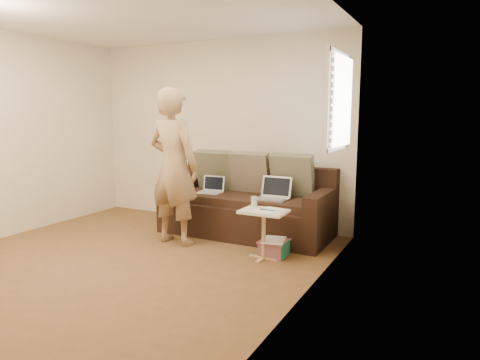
% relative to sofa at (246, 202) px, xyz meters
% --- Properties ---
extents(floor, '(4.50, 4.50, 0.00)m').
position_rel_sofa_xyz_m(floor, '(-0.70, -1.77, -0.42)').
color(floor, brown).
rests_on(floor, ground).
extents(ceiling, '(4.50, 4.50, 0.00)m').
position_rel_sofa_xyz_m(ceiling, '(-0.70, -1.77, 2.18)').
color(ceiling, white).
rests_on(ceiling, wall_back).
extents(wall_back, '(4.00, 0.00, 4.00)m').
position_rel_sofa_xyz_m(wall_back, '(-0.70, 0.48, 0.87)').
color(wall_back, beige).
rests_on(wall_back, ground).
extents(wall_right, '(0.00, 4.50, 4.50)m').
position_rel_sofa_xyz_m(wall_right, '(1.30, -1.77, 0.87)').
color(wall_right, beige).
rests_on(wall_right, ground).
extents(window_blinds, '(0.12, 0.88, 1.08)m').
position_rel_sofa_xyz_m(window_blinds, '(1.25, -0.27, 1.28)').
color(window_blinds, white).
rests_on(window_blinds, wall_right).
extents(sofa, '(2.20, 0.95, 0.85)m').
position_rel_sofa_xyz_m(sofa, '(0.00, 0.00, 0.00)').
color(sofa, black).
rests_on(sofa, ground).
extents(pillow_left, '(0.55, 0.29, 0.57)m').
position_rel_sofa_xyz_m(pillow_left, '(-0.60, 0.23, 0.37)').
color(pillow_left, '#53533D').
rests_on(pillow_left, sofa).
extents(pillow_mid, '(0.55, 0.27, 0.57)m').
position_rel_sofa_xyz_m(pillow_mid, '(-0.05, 0.22, 0.37)').
color(pillow_mid, '#6F634F').
rests_on(pillow_mid, sofa).
extents(pillow_right, '(0.55, 0.28, 0.57)m').
position_rel_sofa_xyz_m(pillow_right, '(0.55, 0.22, 0.37)').
color(pillow_right, '#53533D').
rests_on(pillow_right, sofa).
extents(laptop_silver, '(0.40, 0.29, 0.26)m').
position_rel_sofa_xyz_m(laptop_silver, '(0.41, -0.13, 0.10)').
color(laptop_silver, '#B7BABC').
rests_on(laptop_silver, sofa).
extents(laptop_white, '(0.32, 0.25, 0.22)m').
position_rel_sofa_xyz_m(laptop_white, '(-0.50, -0.07, 0.10)').
color(laptop_white, white).
rests_on(laptop_white, sofa).
extents(person, '(0.72, 0.51, 1.88)m').
position_rel_sofa_xyz_m(person, '(-0.60, -0.74, 0.52)').
color(person, '#9F8257').
rests_on(person, ground).
extents(side_table, '(0.49, 0.35, 0.54)m').
position_rel_sofa_xyz_m(side_table, '(0.60, -0.79, -0.15)').
color(side_table, silver).
rests_on(side_table, ground).
extents(drinking_glass, '(0.07, 0.07, 0.12)m').
position_rel_sofa_xyz_m(drinking_glass, '(0.44, -0.69, 0.18)').
color(drinking_glass, silver).
rests_on(drinking_glass, side_table).
extents(scissors, '(0.20, 0.16, 0.02)m').
position_rel_sofa_xyz_m(scissors, '(0.64, -0.79, 0.13)').
color(scissors, silver).
rests_on(scissors, side_table).
extents(paper_on_table, '(0.25, 0.33, 0.00)m').
position_rel_sofa_xyz_m(paper_on_table, '(0.65, -0.76, 0.12)').
color(paper_on_table, white).
rests_on(paper_on_table, side_table).
extents(striped_box, '(0.30, 0.30, 0.19)m').
position_rel_sofa_xyz_m(striped_box, '(0.67, -0.66, -0.33)').
color(striped_box, '#D82050').
rests_on(striped_box, ground).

